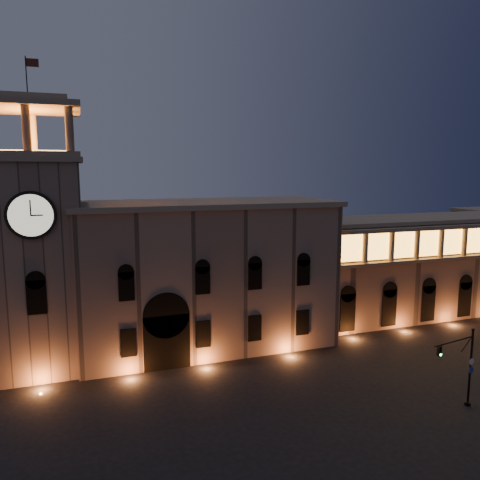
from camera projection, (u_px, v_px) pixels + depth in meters
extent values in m
plane|color=black|center=(301.00, 434.00, 37.92)|extent=(160.00, 160.00, 0.00)
cube|color=#7E6452|center=(206.00, 276.00, 56.59)|extent=(30.00, 12.00, 17.00)
cube|color=gray|center=(205.00, 204.00, 55.30)|extent=(30.80, 12.80, 0.60)
cube|color=black|center=(166.00, 341.00, 50.41)|extent=(5.00, 1.40, 6.00)
cylinder|color=black|center=(165.00, 314.00, 49.97)|extent=(5.00, 1.40, 5.00)
cube|color=orange|center=(166.00, 343.00, 50.25)|extent=(4.20, 0.20, 5.00)
cube|color=#7E6452|center=(39.00, 268.00, 49.29)|extent=(9.00, 9.00, 22.00)
cube|color=gray|center=(32.00, 160.00, 47.64)|extent=(9.80, 9.80, 0.50)
cylinder|color=black|center=(31.00, 215.00, 44.04)|extent=(4.60, 0.35, 4.60)
cylinder|color=beige|center=(31.00, 215.00, 43.91)|extent=(4.00, 0.12, 4.00)
cube|color=gray|center=(31.00, 155.00, 47.57)|extent=(9.40, 9.40, 0.50)
cube|color=orange|center=(31.00, 152.00, 47.53)|extent=(6.80, 6.80, 0.15)
cylinder|color=gray|center=(26.00, 128.00, 43.67)|extent=(0.76, 0.76, 4.20)
cylinder|color=gray|center=(69.00, 129.00, 44.90)|extent=(0.76, 0.76, 4.20)
cylinder|color=gray|center=(33.00, 134.00, 50.78)|extent=(0.76, 0.76, 4.20)
cylinder|color=gray|center=(70.00, 135.00, 52.01)|extent=(0.76, 0.76, 4.20)
cylinder|color=gray|center=(70.00, 132.00, 48.46)|extent=(0.76, 0.76, 4.20)
cube|color=gray|center=(28.00, 107.00, 46.87)|extent=(9.80, 9.80, 0.60)
cube|color=gray|center=(28.00, 101.00, 46.78)|extent=(7.50, 7.50, 0.60)
cylinder|color=black|center=(26.00, 77.00, 46.45)|extent=(0.10, 0.10, 4.00)
plane|color=#4D1D16|center=(32.00, 63.00, 46.44)|extent=(1.20, 0.00, 1.20)
cube|color=#795F4D|center=(423.00, 267.00, 69.69)|extent=(40.00, 10.00, 14.00)
cube|color=gray|center=(426.00, 218.00, 68.63)|extent=(40.60, 10.60, 0.50)
cube|color=gray|center=(452.00, 258.00, 64.22)|extent=(40.00, 1.20, 0.40)
cube|color=gray|center=(454.00, 227.00, 63.59)|extent=(40.00, 1.40, 0.50)
cube|color=orange|center=(450.00, 241.00, 64.41)|extent=(38.00, 0.15, 3.60)
cylinder|color=gray|center=(338.00, 249.00, 58.06)|extent=(0.70, 0.70, 4.00)
cylinder|color=gray|center=(365.00, 248.00, 59.36)|extent=(0.70, 0.70, 4.00)
cylinder|color=gray|center=(392.00, 246.00, 60.65)|extent=(0.70, 0.70, 4.00)
cylinder|color=gray|center=(417.00, 244.00, 61.95)|extent=(0.70, 0.70, 4.00)
cylinder|color=gray|center=(441.00, 243.00, 63.25)|extent=(0.70, 0.70, 4.00)
cylinder|color=gray|center=(465.00, 241.00, 64.54)|extent=(0.70, 0.70, 4.00)
cylinder|color=black|center=(470.00, 368.00, 42.07)|extent=(0.20, 0.20, 7.06)
cylinder|color=black|center=(467.00, 404.00, 42.56)|extent=(0.56, 0.56, 0.30)
sphere|color=black|center=(473.00, 330.00, 41.54)|extent=(0.28, 0.28, 0.28)
cylinder|color=black|center=(454.00, 341.00, 40.39)|extent=(4.98, 1.03, 0.12)
cube|color=black|center=(439.00, 351.00, 39.53)|extent=(0.35, 0.33, 0.86)
cylinder|color=#0CE53F|center=(441.00, 355.00, 39.44)|extent=(0.19, 0.11, 0.18)
cylinder|color=silver|center=(472.00, 362.00, 41.82)|extent=(0.60, 0.15, 0.61)
cylinder|color=navy|center=(471.00, 370.00, 41.94)|extent=(0.60, 0.15, 0.61)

